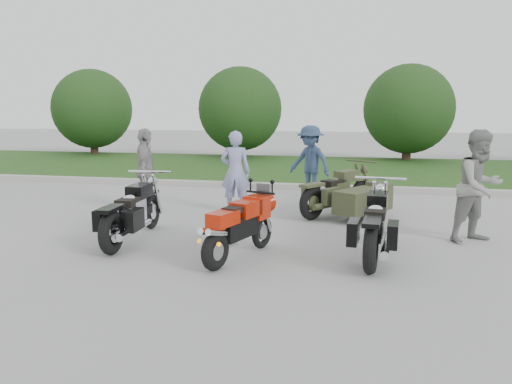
% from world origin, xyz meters
% --- Properties ---
extents(ground, '(80.00, 80.00, 0.00)m').
position_xyz_m(ground, '(0.00, 0.00, 0.00)').
color(ground, '#A2A29C').
rests_on(ground, ground).
extents(curb, '(60.00, 0.30, 0.15)m').
position_xyz_m(curb, '(0.00, 6.00, 0.07)').
color(curb, '#A6A39C').
rests_on(curb, ground).
extents(grass_strip, '(60.00, 8.00, 0.14)m').
position_xyz_m(grass_strip, '(0.00, 10.15, 0.07)').
color(grass_strip, '#395E20').
rests_on(grass_strip, ground).
extents(tree_far_left, '(3.60, 3.60, 4.00)m').
position_xyz_m(tree_far_left, '(-10.00, 13.50, 2.19)').
color(tree_far_left, '#3F2B1C').
rests_on(tree_far_left, ground).
extents(tree_mid_left, '(3.60, 3.60, 4.00)m').
position_xyz_m(tree_mid_left, '(-3.00, 13.50, 2.19)').
color(tree_mid_left, '#3F2B1C').
rests_on(tree_mid_left, ground).
extents(tree_mid_right, '(3.60, 3.60, 4.00)m').
position_xyz_m(tree_mid_right, '(4.00, 13.50, 2.19)').
color(tree_mid_right, '#3F2B1C').
rests_on(tree_mid_right, ground).
extents(sportbike_red, '(0.77, 1.82, 0.89)m').
position_xyz_m(sportbike_red, '(0.35, -0.67, 0.52)').
color(sportbike_red, black).
rests_on(sportbike_red, ground).
extents(cruiser_left, '(0.45, 2.41, 0.93)m').
position_xyz_m(cruiser_left, '(-1.67, -0.08, 0.47)').
color(cruiser_left, black).
rests_on(cruiser_left, ground).
extents(cruiser_right, '(0.49, 2.43, 0.93)m').
position_xyz_m(cruiser_right, '(2.36, -0.20, 0.48)').
color(cruiser_right, black).
rests_on(cruiser_right, ground).
extents(cruiser_sidecar, '(1.90, 2.21, 0.92)m').
position_xyz_m(cruiser_sidecar, '(1.95, 2.59, 0.43)').
color(cruiser_sidecar, black).
rests_on(cruiser_sidecar, ground).
extents(person_stripe, '(0.68, 0.48, 1.78)m').
position_xyz_m(person_stripe, '(-0.53, 2.69, 0.89)').
color(person_stripe, '#8C8ABC').
rests_on(person_stripe, ground).
extents(person_grey, '(1.17, 1.12, 1.91)m').
position_xyz_m(person_grey, '(4.09, 1.14, 0.95)').
color(person_grey, gray).
rests_on(person_grey, ground).
extents(person_denim, '(1.36, 1.17, 1.82)m').
position_xyz_m(person_denim, '(0.87, 4.88, 0.91)').
color(person_denim, navy).
rests_on(person_denim, ground).
extents(person_back, '(0.78, 1.15, 1.82)m').
position_xyz_m(person_back, '(-2.50, 2.41, 0.91)').
color(person_back, gray).
rests_on(person_back, ground).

